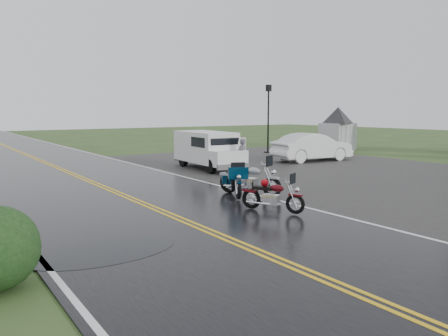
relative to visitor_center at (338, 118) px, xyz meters
name	(u,v)px	position (x,y,z in m)	size (l,w,h in m)	color
ground	(181,221)	(-20.00, -12.00, -2.40)	(120.00, 120.00, 0.00)	#2D471E
road	(74,175)	(-20.00, -2.00, -2.38)	(8.00, 100.00, 0.04)	black
parking_pad	(324,169)	(-9.00, -7.00, -2.38)	(14.00, 24.00, 0.03)	black
visitor_center	(338,118)	(0.00, 0.00, 0.00)	(16.00, 10.00, 4.80)	#A8AAAD
motorcycle_red	(295,196)	(-17.11, -13.37, -1.83)	(0.70, 1.92, 1.13)	#540910
motorcycle_teal	(239,183)	(-17.22, -10.86, -1.79)	(0.75, 2.06, 1.22)	#05263C
motorcycle_silver	(272,179)	(-16.12, -11.24, -1.71)	(0.85, 2.34, 1.38)	#A3A4AA
van_white	(211,154)	(-14.63, -5.20, -1.44)	(1.83, 4.88, 1.92)	white
person_at_van	(242,156)	(-13.23, -5.72, -1.60)	(0.58, 0.38, 1.59)	#4C4B50
sedan_white	(312,148)	(-6.92, -4.16, -1.60)	(1.70, 4.86, 1.60)	white
lamp_post_far_right	(268,119)	(-5.86, 1.06, -0.03)	(0.41, 0.41, 4.74)	black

